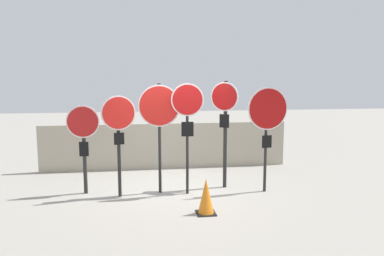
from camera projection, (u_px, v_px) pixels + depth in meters
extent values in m
plane|color=gray|center=(174.00, 191.00, 8.67)|extent=(40.00, 40.00, 0.00)
cube|color=#A89E89|center=(166.00, 146.00, 10.75)|extent=(7.04, 0.12, 1.30)
cylinder|color=black|center=(84.00, 152.00, 8.37)|extent=(0.08, 0.08, 1.92)
cylinder|color=white|center=(83.00, 122.00, 8.21)|extent=(0.72, 0.03, 0.72)
cylinder|color=red|center=(83.00, 122.00, 8.19)|extent=(0.66, 0.03, 0.66)
cube|color=black|center=(84.00, 149.00, 8.29)|extent=(0.20, 0.02, 0.33)
cylinder|color=black|center=(119.00, 148.00, 8.13)|extent=(0.07, 0.07, 2.18)
cylinder|color=white|center=(118.00, 113.00, 7.97)|extent=(0.73, 0.19, 0.74)
cylinder|color=red|center=(119.00, 113.00, 7.95)|extent=(0.67, 0.18, 0.68)
cube|color=black|center=(119.00, 139.00, 8.04)|extent=(0.22, 0.07, 0.26)
cylinder|color=black|center=(160.00, 139.00, 8.39)|extent=(0.07, 0.07, 2.48)
cylinder|color=white|center=(159.00, 106.00, 8.23)|extent=(0.92, 0.10, 0.93)
cylinder|color=red|center=(159.00, 106.00, 8.21)|extent=(0.86, 0.10, 0.87)
cylinder|color=black|center=(187.00, 140.00, 8.31)|extent=(0.06, 0.06, 2.45)
cylinder|color=white|center=(187.00, 100.00, 8.13)|extent=(0.72, 0.06, 0.72)
cylinder|color=red|center=(188.00, 100.00, 8.11)|extent=(0.66, 0.05, 0.66)
cube|color=black|center=(187.00, 129.00, 8.22)|extent=(0.27, 0.04, 0.32)
cylinder|color=black|center=(225.00, 135.00, 8.80)|extent=(0.09, 0.09, 2.53)
cylinder|color=white|center=(225.00, 97.00, 8.62)|extent=(0.57, 0.40, 0.67)
cylinder|color=#AD0F0F|center=(224.00, 97.00, 8.60)|extent=(0.52, 0.37, 0.61)
cube|color=black|center=(224.00, 121.00, 8.69)|extent=(0.21, 0.15, 0.31)
cylinder|color=black|center=(266.00, 141.00, 8.48)|extent=(0.07, 0.07, 2.34)
cylinder|color=white|center=(268.00, 109.00, 8.33)|extent=(0.95, 0.14, 0.96)
cylinder|color=#AD0F0F|center=(268.00, 109.00, 8.31)|extent=(0.89, 0.13, 0.90)
cube|color=black|center=(267.00, 142.00, 8.43)|extent=(0.23, 0.05, 0.28)
cube|color=black|center=(206.00, 213.00, 7.23)|extent=(0.37, 0.37, 0.02)
cone|color=orange|center=(206.00, 196.00, 7.19)|extent=(0.31, 0.31, 0.68)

